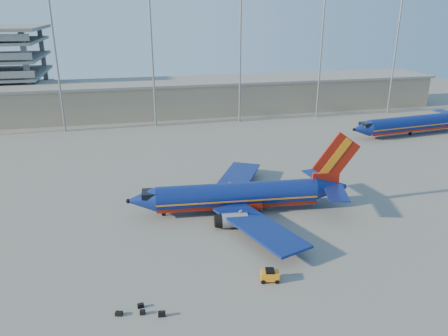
% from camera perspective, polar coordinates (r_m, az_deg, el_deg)
% --- Properties ---
extents(ground, '(220.00, 220.00, 0.00)m').
position_cam_1_polar(ground, '(60.37, -0.49, -5.03)').
color(ground, slate).
rests_on(ground, ground).
extents(terminal_building, '(122.00, 16.00, 8.50)m').
position_cam_1_polar(terminal_building, '(115.47, -1.94, 9.45)').
color(terminal_building, tan).
rests_on(terminal_building, ground).
extents(light_mast_row, '(101.60, 1.60, 28.65)m').
position_cam_1_polar(light_mast_row, '(101.10, -3.54, 15.48)').
color(light_mast_row, gray).
rests_on(light_mast_row, ground).
extents(aircraft_main, '(31.04, 29.77, 10.51)m').
position_cam_1_polar(aircraft_main, '(58.24, 2.39, -3.60)').
color(aircraft_main, navy).
rests_on(aircraft_main, ground).
extents(aircraft_second, '(31.93, 12.38, 10.82)m').
position_cam_1_polar(aircraft_second, '(102.74, 23.64, 5.38)').
color(aircraft_second, navy).
rests_on(aircraft_second, ground).
extents(baggage_tug, '(2.02, 1.47, 1.32)m').
position_cam_1_polar(baggage_tug, '(44.95, 6.00, -13.74)').
color(baggage_tug, orange).
rests_on(baggage_tug, ground).
extents(luggage_pile, '(4.39, 2.07, 0.54)m').
position_cam_1_polar(luggage_pile, '(41.63, -10.72, -17.95)').
color(luggage_pile, black).
rests_on(luggage_pile, ground).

